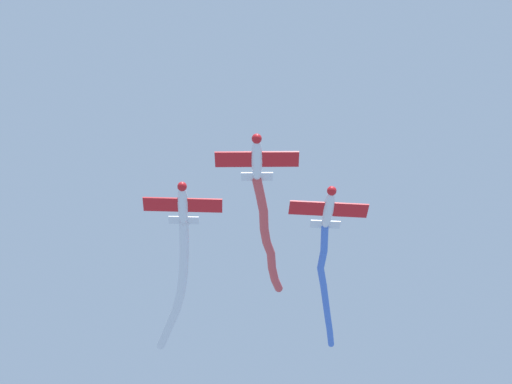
# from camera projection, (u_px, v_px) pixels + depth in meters

# --- Properties ---
(airplane_lead) EXTENTS (5.81, 7.63, 1.88)m
(airplane_lead) POSITION_uv_depth(u_px,v_px,m) (257.00, 158.00, 69.68)
(airplane_lead) COLOR white
(smoke_trail_lead) EXTENTS (19.69, 3.34, 3.58)m
(smoke_trail_lead) POSITION_uv_depth(u_px,v_px,m) (268.00, 241.00, 78.99)
(smoke_trail_lead) COLOR #DB4C4C
(airplane_left_wing) EXTENTS (5.83, 7.60, 1.88)m
(airplane_left_wing) POSITION_uv_depth(u_px,v_px,m) (328.00, 208.00, 74.07)
(airplane_left_wing) COLOR white
(smoke_trail_left_wing) EXTENTS (23.04, 4.25, 3.14)m
(smoke_trail_left_wing) POSITION_uv_depth(u_px,v_px,m) (326.00, 293.00, 84.47)
(smoke_trail_left_wing) COLOR #4C75DB
(airplane_right_wing) EXTENTS (5.83, 7.62, 1.88)m
(airplane_right_wing) POSITION_uv_depth(u_px,v_px,m) (183.00, 204.00, 74.10)
(airplane_right_wing) COLOR white
(smoke_trail_right_wing) EXTENTS (19.56, 9.90, 1.37)m
(smoke_trail_right_wing) POSITION_uv_depth(u_px,v_px,m) (177.00, 291.00, 83.11)
(smoke_trail_right_wing) COLOR white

